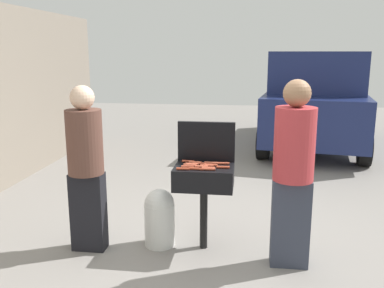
% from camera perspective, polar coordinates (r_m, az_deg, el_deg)
% --- Properties ---
extents(ground_plane, '(24.00, 24.00, 0.00)m').
position_cam_1_polar(ground_plane, '(4.65, 3.15, -13.30)').
color(ground_plane, gray).
extents(bbq_grill, '(0.60, 0.44, 0.88)m').
position_cam_1_polar(bbq_grill, '(4.29, 1.63, -4.87)').
color(bbq_grill, black).
rests_on(bbq_grill, ground).
extents(grill_lid_open, '(0.60, 0.05, 0.42)m').
position_cam_1_polar(grill_lid_open, '(4.41, 1.96, 0.32)').
color(grill_lid_open, black).
rests_on(grill_lid_open, bbq_grill).
extents(hot_dog_0, '(0.13, 0.03, 0.03)m').
position_cam_1_polar(hot_dog_0, '(4.25, -0.28, -2.87)').
color(hot_dog_0, '#C6593D').
rests_on(hot_dog_0, bbq_grill).
extents(hot_dog_1, '(0.13, 0.03, 0.03)m').
position_cam_1_polar(hot_dog_1, '(4.14, 2.25, -3.27)').
color(hot_dog_1, '#C6593D').
rests_on(hot_dog_1, bbq_grill).
extents(hot_dog_2, '(0.13, 0.04, 0.03)m').
position_cam_1_polar(hot_dog_2, '(4.12, 0.56, -3.38)').
color(hot_dog_2, '#AD4228').
rests_on(hot_dog_2, bbq_grill).
extents(hot_dog_3, '(0.13, 0.04, 0.03)m').
position_cam_1_polar(hot_dog_3, '(4.39, -0.51, -2.36)').
color(hot_dog_3, '#AD4228').
rests_on(hot_dog_3, bbq_grill).
extents(hot_dog_4, '(0.13, 0.03, 0.03)m').
position_cam_1_polar(hot_dog_4, '(4.23, 2.04, -2.96)').
color(hot_dog_4, '#B74C33').
rests_on(hot_dog_4, bbq_grill).
extents(hot_dog_5, '(0.13, 0.04, 0.03)m').
position_cam_1_polar(hot_dog_5, '(4.19, 1.28, -3.09)').
color(hot_dog_5, '#C6593D').
rests_on(hot_dog_5, bbq_grill).
extents(hot_dog_6, '(0.13, 0.04, 0.03)m').
position_cam_1_polar(hot_dog_6, '(4.19, -0.58, -3.10)').
color(hot_dog_6, '#B74C33').
rests_on(hot_dog_6, bbq_grill).
extents(hot_dog_7, '(0.13, 0.03, 0.03)m').
position_cam_1_polar(hot_dog_7, '(4.18, 4.23, -3.15)').
color(hot_dog_7, '#AD4228').
rests_on(hot_dog_7, bbq_grill).
extents(hot_dog_8, '(0.13, 0.03, 0.03)m').
position_cam_1_polar(hot_dog_8, '(4.33, 2.55, -2.58)').
color(hot_dog_8, '#C6593D').
rests_on(hot_dog_8, bbq_grill).
extents(hot_dog_9, '(0.13, 0.03, 0.03)m').
position_cam_1_polar(hot_dog_9, '(4.11, 2.29, -3.43)').
color(hot_dog_9, '#B74C33').
rests_on(hot_dog_9, bbq_grill).
extents(hot_dog_10, '(0.13, 0.04, 0.03)m').
position_cam_1_polar(hot_dog_10, '(4.32, 4.24, -2.64)').
color(hot_dog_10, '#B74C33').
rests_on(hot_dog_10, bbq_grill).
extents(hot_dog_11, '(0.13, 0.04, 0.03)m').
position_cam_1_polar(hot_dog_11, '(4.35, 0.45, -2.51)').
color(hot_dog_11, '#C6593D').
rests_on(hot_dog_11, bbq_grill).
extents(hot_dog_12, '(0.13, 0.04, 0.03)m').
position_cam_1_polar(hot_dog_12, '(4.25, 2.61, -2.86)').
color(hot_dog_12, '#B74C33').
rests_on(hot_dog_12, bbq_grill).
extents(hot_dog_13, '(0.13, 0.03, 0.03)m').
position_cam_1_polar(hot_dog_13, '(4.12, -1.22, -3.38)').
color(hot_dog_13, '#AD4228').
rests_on(hot_dog_13, bbq_grill).
extents(hot_dog_14, '(0.13, 0.03, 0.03)m').
position_cam_1_polar(hot_dog_14, '(4.28, 0.03, -2.74)').
color(hot_dog_14, '#C6593D').
rests_on(hot_dog_14, bbq_grill).
extents(hot_dog_15, '(0.13, 0.04, 0.03)m').
position_cam_1_polar(hot_dog_15, '(4.31, 0.95, -2.65)').
color(hot_dog_15, '#B74C33').
rests_on(hot_dog_15, bbq_grill).
extents(propane_tank, '(0.32, 0.32, 0.62)m').
position_cam_1_polar(propane_tank, '(4.50, -4.43, -9.76)').
color(propane_tank, silver).
rests_on(propane_tank, ground).
extents(person_left, '(0.36, 0.36, 1.70)m').
position_cam_1_polar(person_left, '(4.34, -14.21, -2.54)').
color(person_left, black).
rests_on(person_left, ground).
extents(person_right, '(0.37, 0.37, 1.78)m').
position_cam_1_polar(person_right, '(3.99, 13.56, -3.21)').
color(person_right, '#333847').
rests_on(person_right, ground).
extents(parked_minivan, '(2.55, 4.63, 2.02)m').
position_cam_1_polar(parked_minivan, '(9.44, 16.35, 5.90)').
color(parked_minivan, navy).
rests_on(parked_minivan, ground).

